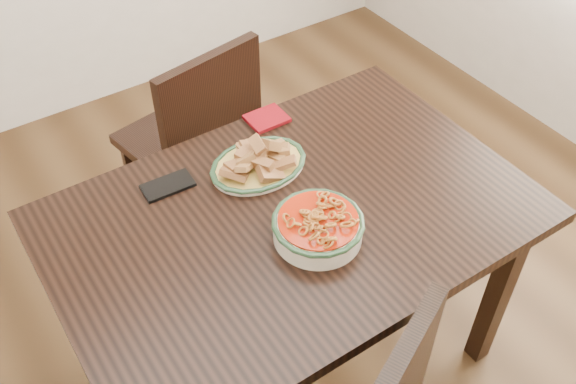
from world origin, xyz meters
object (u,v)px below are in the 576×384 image
dining_table (292,234)px  fish_plate (258,157)px  noodle_bowl (318,225)px  smartphone (168,185)px  chair_far (197,136)px

dining_table → fish_plate: 0.24m
fish_plate → noodle_bowl: size_ratio=1.18×
fish_plate → smartphone: size_ratio=1.99×
dining_table → chair_far: chair_far is taller
noodle_bowl → fish_plate: bearing=87.7°
chair_far → fish_plate: chair_far is taller
dining_table → noodle_bowl: (0.01, -0.11, 0.13)m
fish_plate → smartphone: 0.27m
chair_far → smartphone: 0.59m
chair_far → fish_plate: 0.60m
noodle_bowl → smartphone: bearing=122.1°
chair_far → noodle_bowl: 0.89m
smartphone → dining_table: bearing=-46.5°
chair_far → fish_plate: (-0.04, -0.52, 0.30)m
chair_far → noodle_bowl: (-0.06, -0.84, 0.29)m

